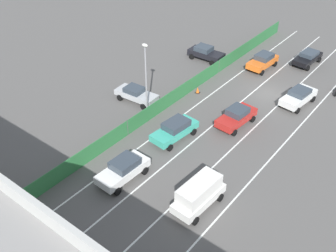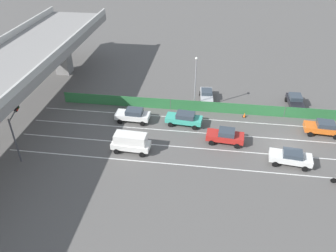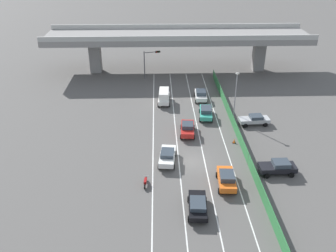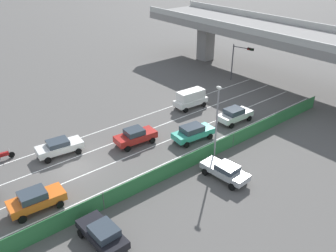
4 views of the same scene
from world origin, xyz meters
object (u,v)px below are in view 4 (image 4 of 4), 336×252
Objects in this scene: car_taxi_teal at (193,132)px; street_lamp at (217,117)px; car_sedan_white at (235,114)px; traffic_cone at (151,177)px; car_sedan_red at (135,136)px; parked_wagon_silver at (225,171)px; parked_sedan_dark at (102,234)px; car_taxi_orange at (36,199)px; car_hatchback_white at (59,147)px; motorcycle at (4,155)px; car_van_white at (191,98)px; traffic_light at (240,56)px.

car_taxi_teal is 5.53m from street_lamp.
traffic_cone is at bearing -78.39° from car_sedan_white.
car_sedan_red is 0.99× the size of parked_wagon_silver.
parked_wagon_silver is 4.91m from street_lamp.
parked_sedan_dark is (6.73, -21.45, -0.05)m from car_sedan_white.
street_lamp is (4.11, -7.63, 3.60)m from car_sedan_white.
parked_sedan_dark is at bearing -44.36° from car_sedan_red.
car_taxi_orange reaches higher than parked_sedan_dark.
motorcycle is (-2.59, -4.56, -0.45)m from car_hatchback_white.
car_van_white is at bearing 106.24° from car_sedan_red.
car_van_white is 24.09m from parked_sedan_dark.
car_taxi_teal is at bearing -40.98° from car_van_white.
street_lamp is 11.55× the size of traffic_cone.
parked_sedan_dark is at bearing -79.28° from street_lamp.
traffic_cone is (-3.77, 7.06, -0.59)m from parked_sedan_dark.
car_sedan_red is at bearing -121.93° from car_taxi_teal.
car_van_white is at bearing 148.66° from parked_wagon_silver.
parked_wagon_silver is 0.60× the size of street_lamp.
car_hatchback_white is 2.37× the size of motorcycle.
car_hatchback_white is at bearing 168.11° from parked_sedan_dark.
street_lamp reaches higher than car_taxi_teal.
car_sedan_white is 0.96× the size of car_hatchback_white.
car_taxi_teal is (0.04, -6.64, -0.01)m from car_sedan_white.
car_sedan_red is 23.28m from traffic_light.
car_sedan_red is 12.32m from car_taxi_orange.
car_hatchback_white is at bearing -85.12° from traffic_light.
motorcycle is (-8.78, -23.29, -0.49)m from car_sedan_white.
car_taxi_orange is 16.85m from street_lamp.
car_van_white is 8.35m from car_taxi_teal.
car_van_white is 2.28× the size of motorcycle.
traffic_light is 22.33m from street_lamp.
car_taxi_orange is at bearing -89.37° from car_sedan_white.
parked_sedan_dark is at bearing -57.38° from car_van_white.
car_sedan_red reaches higher than car_taxi_teal.
car_sedan_red is 6.06m from car_taxi_teal.
car_taxi_teal is (3.21, 5.14, 0.00)m from car_sedan_red.
car_hatchback_white reaches higher than traffic_cone.
traffic_cone is (-3.96, -5.20, -0.54)m from parked_wagon_silver.
car_taxi_orange is (0.26, -23.62, -0.00)m from car_sedan_white.
car_taxi_teal reaches higher than parked_wagon_silver.
car_hatchback_white is 10.14m from traffic_cone.
motorcycle is at bearing -110.66° from car_sedan_white.
traffic_light is at bearing 103.86° from car_sedan_red.
car_sedan_white is 0.94× the size of car_taxi_teal.
traffic_light reaches higher than car_sedan_white.
car_taxi_teal is 7.23× the size of traffic_cone.
car_taxi_teal is at bearing 110.61° from traffic_cone.
car_sedan_white is at bearing 74.97° from car_sedan_red.
traffic_cone is (2.70, 9.23, -0.64)m from car_taxi_orange.
street_lamp is (10.37, -6.46, 3.29)m from car_van_white.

